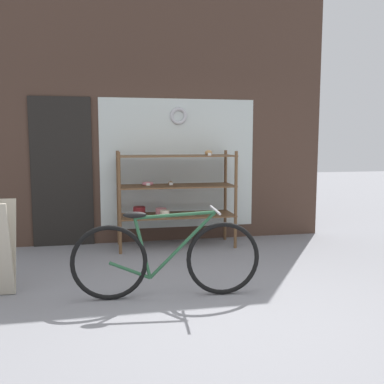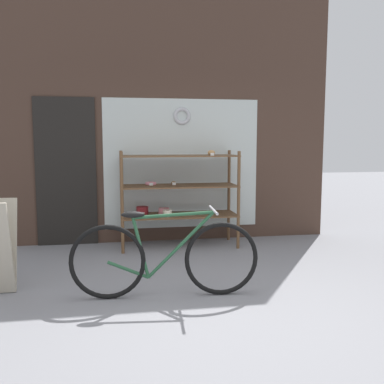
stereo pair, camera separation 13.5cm
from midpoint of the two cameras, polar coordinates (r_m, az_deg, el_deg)
ground_plane at (r=3.90m, az=1.24°, el=-15.70°), size 30.00×30.00×0.00m
storefront_facade at (r=6.37m, az=-4.67°, el=10.77°), size 4.88×0.13×3.99m
display_case at (r=5.99m, az=-3.13°, el=0.28°), size 1.63×0.57×1.36m
bicycle at (r=4.12m, az=-4.38°, el=-8.80°), size 1.80×0.46×0.85m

